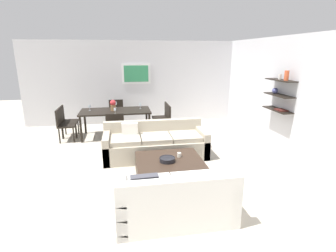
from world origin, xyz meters
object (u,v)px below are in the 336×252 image
(sofa_beige, at_px, (155,144))
(dining_table, at_px, (116,113))
(wine_glass_right_far, at_px, (140,105))
(wine_glass_left_far, at_px, (89,106))
(coffee_table, at_px, (169,169))
(centerpiece_vase, at_px, (113,105))
(loveseat_white, at_px, (174,200))
(dining_chair_foot, at_px, (115,127))
(dining_chair_right_near, at_px, (165,119))
(dining_chair_head, at_px, (116,112))
(dining_chair_left_near, at_px, (63,123))
(candle_jar, at_px, (179,155))
(wine_glass_head, at_px, (115,103))
(dining_chair_right_far, at_px, (163,115))
(wine_glass_foot, at_px, (115,110))
(dining_chair_left_far, at_px, (67,119))
(decorative_bowl, at_px, (167,159))

(sofa_beige, xyz_separation_m, dining_table, (-0.90, 1.73, 0.39))
(wine_glass_right_far, bearing_deg, wine_glass_left_far, 180.00)
(coffee_table, distance_m, centerpiece_vase, 3.14)
(loveseat_white, height_order, coffee_table, loveseat_white)
(dining_chair_foot, bearing_deg, dining_table, 90.00)
(dining_chair_right_near, bearing_deg, centerpiece_vase, 172.05)
(wine_glass_right_far, height_order, wine_glass_left_far, wine_glass_right_far)
(dining_chair_head, bearing_deg, wine_glass_right_far, -47.41)
(dining_table, xyz_separation_m, dining_chair_left_near, (-1.38, -0.22, -0.18))
(candle_jar, relative_size, wine_glass_right_far, 0.50)
(dining_chair_right_near, relative_size, wine_glass_head, 5.26)
(dining_chair_right_near, xyz_separation_m, dining_chair_right_far, (0.00, 0.44, 0.00))
(candle_jar, xyz_separation_m, wine_glass_foot, (-1.23, 2.35, 0.44))
(dining_chair_right_near, bearing_deg, dining_chair_foot, -153.93)
(sofa_beige, bearing_deg, loveseat_white, -90.62)
(coffee_table, bearing_deg, centerpiece_vase, 110.68)
(wine_glass_left_far, bearing_deg, coffee_table, -59.96)
(dining_chair_left_near, xyz_separation_m, wine_glass_left_far, (0.67, 0.34, 0.36))
(sofa_beige, relative_size, dining_chair_foot, 2.62)
(loveseat_white, distance_m, coffee_table, 1.25)
(dining_chair_head, bearing_deg, coffee_table, -74.81)
(wine_glass_right_far, bearing_deg, wine_glass_head, 156.75)
(coffee_table, distance_m, dining_chair_foot, 2.25)
(dining_chair_foot, bearing_deg, centerpiece_vase, 93.67)
(dining_chair_foot, distance_m, dining_chair_right_near, 1.53)
(candle_jar, xyz_separation_m, dining_chair_right_far, (0.14, 2.99, 0.08))
(coffee_table, height_order, candle_jar, candle_jar)
(dining_chair_left_far, relative_size, dining_chair_left_near, 1.00)
(dining_chair_foot, relative_size, centerpiece_vase, 2.90)
(dining_chair_head, bearing_deg, dining_chair_foot, -90.00)
(wine_glass_left_far, bearing_deg, dining_chair_right_far, 2.69)
(coffee_table, bearing_deg, dining_chair_left_near, 132.08)
(dining_chair_left_far, xyz_separation_m, wine_glass_left_far, (0.67, -0.10, 0.36))
(dining_chair_left_far, height_order, dining_chair_right_far, same)
(decorative_bowl, xyz_separation_m, dining_chair_foot, (-0.97, 2.06, 0.08))
(dining_table, bearing_deg, dining_chair_right_near, -9.01)
(coffee_table, distance_m, wine_glass_left_far, 3.53)
(candle_jar, bearing_deg, wine_glass_head, 111.10)
(loveseat_white, xyz_separation_m, dining_chair_foot, (-0.87, 3.22, 0.21))
(wine_glass_foot, distance_m, centerpiece_vase, 0.41)
(wine_glass_head, bearing_deg, sofa_beige, -67.34)
(dining_chair_right_far, bearing_deg, dining_chair_right_near, -90.00)
(dining_chair_left_far, bearing_deg, coffee_table, -52.21)
(dining_chair_head, bearing_deg, sofa_beige, -71.06)
(sofa_beige, distance_m, dining_chair_left_near, 2.74)
(decorative_bowl, xyz_separation_m, wine_glass_left_far, (-1.68, 3.07, 0.44))
(dining_chair_right_far, bearing_deg, dining_chair_left_far, 180.00)
(sofa_beige, distance_m, candle_jar, 1.10)
(dining_chair_foot, relative_size, dining_chair_left_far, 1.00)
(sofa_beige, relative_size, candle_jar, 27.47)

